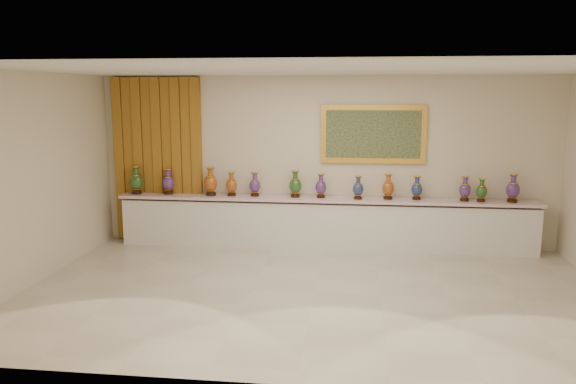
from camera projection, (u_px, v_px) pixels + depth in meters
The scene contains 16 objects.
ground at pixel (315, 292), 7.70m from camera, with size 8.00×8.00×0.00m, color beige.
room at pixel (191, 156), 10.09m from camera, with size 8.00×8.00×8.00m.
counter at pixel (324, 224), 9.84m from camera, with size 7.28×0.48×0.90m.
vase_0 at pixel (136, 181), 10.08m from camera, with size 0.27×0.27×0.51m.
vase_1 at pixel (168, 183), 10.07m from camera, with size 0.23×0.23×0.46m.
vase_2 at pixel (211, 183), 9.94m from camera, with size 0.29×0.29×0.51m.
vase_3 at pixel (232, 185), 9.91m from camera, with size 0.26×0.26×0.42m.
vase_4 at pixel (255, 185), 9.88m from camera, with size 0.22×0.22×0.43m.
vase_5 at pixel (295, 185), 9.78m from camera, with size 0.22×0.22×0.47m.
vase_6 at pixel (321, 187), 9.73m from camera, with size 0.21×0.21×0.42m.
vase_7 at pixel (358, 189), 9.60m from camera, with size 0.22×0.22×0.40m.
vase_8 at pixel (388, 188), 9.60m from camera, with size 0.24×0.24×0.44m.
vase_9 at pixel (417, 189), 9.56m from camera, with size 0.21×0.21×0.41m.
vase_10 at pixel (465, 190), 9.44m from camera, with size 0.22×0.22×0.42m.
vase_11 at pixel (482, 191), 9.37m from camera, with size 0.23×0.23×0.39m.
vase_12 at pixel (513, 190), 9.33m from camera, with size 0.28×0.28×0.48m.
Camera 1 is at (0.51, -7.33, 2.71)m, focal length 35.00 mm.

